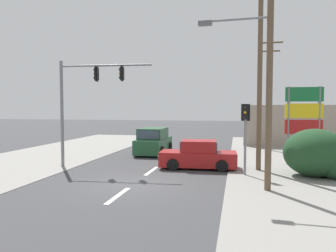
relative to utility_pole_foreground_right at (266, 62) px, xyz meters
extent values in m
plane|color=#3A3A3D|center=(-5.56, 0.02, -5.20)|extent=(140.00, 140.00, 0.00)
cube|color=silver|center=(-5.56, -1.98, -5.19)|extent=(0.20, 2.40, 0.01)
cube|color=silver|center=(-5.56, 3.02, -5.19)|extent=(0.20, 2.40, 0.01)
cube|color=silver|center=(-5.56, 8.02, -5.19)|extent=(0.20, 2.40, 0.01)
cube|color=gray|center=(-14.06, 4.02, -5.18)|extent=(8.00, 40.00, 0.02)
cylinder|color=brown|center=(0.14, -0.01, -0.36)|extent=(0.26, 0.26, 9.67)
cylinder|color=slate|center=(-1.16, 0.07, 1.76)|extent=(2.60, 0.25, 0.09)
cube|color=#595B60|center=(-2.46, 0.15, 1.69)|extent=(0.58, 0.31, 0.18)
cylinder|color=brown|center=(0.04, 4.38, 0.25)|extent=(0.26, 0.26, 10.90)
cylinder|color=brown|center=(1.38, 13.06, -0.77)|extent=(0.26, 0.26, 8.86)
cube|color=brown|center=(1.38, 13.06, 3.21)|extent=(1.80, 0.12, 0.11)
cube|color=brown|center=(1.38, 13.06, 2.56)|extent=(1.40, 0.12, 0.10)
cylinder|color=slate|center=(-10.86, 3.22, -2.20)|extent=(0.18, 0.18, 6.00)
cylinder|color=slate|center=(-8.27, 3.39, 0.50)|extent=(5.20, 0.46, 0.11)
cube|color=black|center=(-8.78, 3.36, 0.05)|extent=(0.22, 0.27, 0.68)
cube|color=black|center=(-8.78, 3.36, 0.05)|extent=(0.07, 0.44, 0.84)
sphere|color=black|center=(-8.90, 3.35, 0.27)|extent=(0.13, 0.13, 0.13)
sphere|color=orange|center=(-8.90, 3.35, 0.05)|extent=(0.13, 0.13, 0.13)
sphere|color=black|center=(-8.90, 3.35, -0.17)|extent=(0.13, 0.13, 0.13)
cube|color=black|center=(-7.33, 3.45, 0.05)|extent=(0.22, 0.27, 0.68)
cube|color=black|center=(-7.33, 3.45, 0.05)|extent=(0.07, 0.44, 0.84)
sphere|color=black|center=(-7.45, 3.45, 0.27)|extent=(0.13, 0.13, 0.13)
sphere|color=orange|center=(-7.45, 3.45, 0.05)|extent=(0.13, 0.13, 0.13)
sphere|color=black|center=(-7.45, 3.45, -0.17)|extent=(0.13, 0.13, 0.13)
cylinder|color=slate|center=(-0.70, 2.95, -3.80)|extent=(0.12, 0.12, 2.80)
cube|color=black|center=(-0.70, 2.95, -2.06)|extent=(0.30, 0.26, 0.68)
cube|color=black|center=(-0.70, 2.95, -2.06)|extent=(0.44, 0.15, 0.84)
sphere|color=black|center=(-0.73, 2.84, -1.84)|extent=(0.13, 0.13, 0.13)
sphere|color=orange|center=(-0.73, 2.84, -2.06)|extent=(0.13, 0.13, 0.13)
sphere|color=black|center=(-0.73, 2.84, -2.28)|extent=(0.13, 0.13, 0.13)
cylinder|color=slate|center=(1.84, 6.58, -2.90)|extent=(0.16, 0.16, 4.60)
cylinder|color=slate|center=(3.54, 6.58, -2.90)|extent=(0.16, 0.16, 4.60)
cube|color=#196B38|center=(2.69, 6.58, -1.05)|extent=(2.10, 0.14, 0.84)
cube|color=yellow|center=(2.69, 6.58, -2.00)|extent=(2.10, 0.14, 0.84)
cube|color=red|center=(2.69, 6.58, -2.95)|extent=(2.10, 0.14, 0.84)
ellipsoid|color=#1E4223|center=(2.64, 3.30, -4.02)|extent=(3.01, 2.71, 2.35)
ellipsoid|color=#1E4223|center=(3.47, 2.85, -4.43)|extent=(1.65, 1.50, 1.53)
cube|color=#A39384|center=(5.44, 16.02, -3.40)|extent=(12.00, 1.00, 3.60)
cube|color=maroon|center=(-3.21, 4.28, -4.66)|extent=(4.29, 1.93, 0.80)
cube|color=maroon|center=(-3.16, 4.28, -3.95)|extent=(1.98, 1.66, 0.62)
cube|color=#384756|center=(-4.13, 4.23, -3.95)|extent=(0.14, 1.44, 0.53)
cube|color=#384756|center=(-2.19, 4.34, -3.95)|extent=(0.14, 1.41, 0.50)
cube|color=white|center=(-5.33, 4.17, -4.48)|extent=(0.12, 1.45, 0.14)
cylinder|color=black|center=(-4.46, 3.36, -4.88)|extent=(0.65, 0.22, 0.64)
cylinder|color=black|center=(-4.56, 5.06, -4.88)|extent=(0.65, 0.22, 0.64)
cylinder|color=black|center=(-1.86, 3.50, -4.88)|extent=(0.65, 0.22, 0.64)
cylinder|color=black|center=(-1.96, 5.20, -4.88)|extent=(0.65, 0.22, 0.64)
cube|color=#235633|center=(-7.09, 9.45, -4.56)|extent=(1.85, 4.50, 1.00)
cube|color=#235633|center=(-7.09, 9.25, -3.68)|extent=(1.72, 2.70, 0.76)
cube|color=#384756|center=(-7.09, 10.62, -3.68)|extent=(1.58, 0.06, 0.65)
cube|color=#384756|center=(-7.09, 7.88, -3.68)|extent=(1.55, 0.06, 0.61)
cube|color=white|center=(-7.09, 11.72, -4.34)|extent=(1.56, 0.04, 0.14)
cylinder|color=black|center=(-8.01, 10.85, -4.84)|extent=(0.22, 0.72, 0.72)
cylinder|color=black|center=(-6.17, 10.84, -4.84)|extent=(0.22, 0.72, 0.72)
cylinder|color=black|center=(-8.01, 8.06, -4.84)|extent=(0.22, 0.72, 0.72)
cylinder|color=black|center=(-6.17, 8.05, -4.84)|extent=(0.22, 0.72, 0.72)
camera|label=1|loc=(-1.10, -13.71, -1.81)|focal=35.00mm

